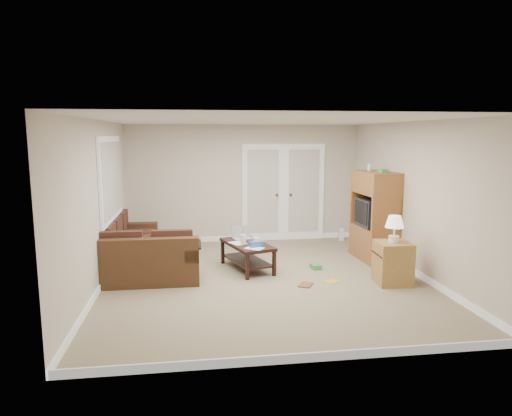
{
  "coord_description": "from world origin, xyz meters",
  "views": [
    {
      "loc": [
        -1.09,
        -6.95,
        2.28
      ],
      "look_at": [
        -0.08,
        0.34,
        1.1
      ],
      "focal_mm": 32.0,
      "sensor_mm": 36.0,
      "label": 1
    }
  ],
  "objects": [
    {
      "name": "tv_armoire",
      "position": [
        2.2,
        0.91,
        0.82
      ],
      "size": [
        0.61,
        1.04,
        1.75
      ],
      "rotation": [
        0.0,
        0.0,
        0.05
      ],
      "color": "#92592D",
      "rests_on": "floor"
    },
    {
      "name": "wall_left",
      "position": [
        -2.5,
        0.0,
        1.25
      ],
      "size": [
        0.02,
        5.5,
        2.5
      ],
      "primitive_type": "cube",
      "color": "beige",
      "rests_on": "floor"
    },
    {
      "name": "side_cabinet",
      "position": [
        1.94,
        -0.49,
        0.38
      ],
      "size": [
        0.53,
        0.53,
        1.07
      ],
      "rotation": [
        0.0,
        0.0,
        -0.05
      ],
      "color": "#A87D3D",
      "rests_on": "floor"
    },
    {
      "name": "floor_book",
      "position": [
        0.5,
        -0.36,
        0.01
      ],
      "size": [
        0.28,
        0.3,
        0.02
      ],
      "primitive_type": "imported",
      "rotation": [
        0.0,
        0.0,
        -0.54
      ],
      "color": "brown",
      "rests_on": "floor"
    },
    {
      "name": "floor",
      "position": [
        0.0,
        0.0,
        0.0
      ],
      "size": [
        5.5,
        5.5,
        0.0
      ],
      "primitive_type": "plane",
      "color": "gray",
      "rests_on": "ground"
    },
    {
      "name": "wall_front",
      "position": [
        0.0,
        -2.75,
        1.25
      ],
      "size": [
        5.0,
        0.02,
        2.5
      ],
      "primitive_type": "cube",
      "color": "beige",
      "rests_on": "floor"
    },
    {
      "name": "baseboards",
      "position": [
        0.0,
        0.0,
        0.05
      ],
      "size": [
        5.0,
        5.5,
        0.1
      ],
      "primitive_type": null,
      "color": "silver",
      "rests_on": "floor"
    },
    {
      "name": "coffee_table",
      "position": [
        -0.2,
        0.58,
        0.25
      ],
      "size": [
        0.89,
        1.25,
        0.77
      ],
      "rotation": [
        0.0,
        0.0,
        0.31
      ],
      "color": "black",
      "rests_on": "floor"
    },
    {
      "name": "window_left",
      "position": [
        -2.46,
        1.0,
        1.55
      ],
      "size": [
        0.05,
        1.92,
        1.42
      ],
      "color": "silver",
      "rests_on": "wall_left"
    },
    {
      "name": "space_heater",
      "position": [
        2.1,
        2.45,
        0.13
      ],
      "size": [
        0.13,
        0.11,
        0.27
      ],
      "primitive_type": "cube",
      "rotation": [
        0.0,
        0.0,
        -0.25
      ],
      "color": "white",
      "rests_on": "floor"
    },
    {
      "name": "sectional_sofa",
      "position": [
        -2.06,
        0.72,
        0.3
      ],
      "size": [
        1.64,
        2.46,
        0.76
      ],
      "rotation": [
        0.0,
        0.0,
        -0.01
      ],
      "color": "#482F1C",
      "rests_on": "floor"
    },
    {
      "name": "floor_greenbox",
      "position": [
        0.97,
        0.43,
        0.04
      ],
      "size": [
        0.17,
        0.22,
        0.08
      ],
      "primitive_type": "cube",
      "rotation": [
        0.0,
        0.0,
        0.1
      ],
      "color": "#428F41",
      "rests_on": "floor"
    },
    {
      "name": "floor_magazine",
      "position": [
        1.04,
        -0.27,
        0.0
      ],
      "size": [
        0.31,
        0.29,
        0.01
      ],
      "primitive_type": "cube",
      "rotation": [
        0.0,
        0.0,
        0.53
      ],
      "color": "gold",
      "rests_on": "floor"
    },
    {
      "name": "wall_right",
      "position": [
        2.5,
        0.0,
        1.25
      ],
      "size": [
        0.02,
        5.5,
        2.5
      ],
      "primitive_type": "cube",
      "color": "beige",
      "rests_on": "floor"
    },
    {
      "name": "french_doors",
      "position": [
        0.85,
        2.71,
        1.04
      ],
      "size": [
        1.8,
        0.05,
        2.13
      ],
      "color": "silver",
      "rests_on": "floor"
    },
    {
      "name": "ceiling",
      "position": [
        0.0,
        0.0,
        2.5
      ],
      "size": [
        5.0,
        5.5,
        0.02
      ],
      "primitive_type": "cube",
      "color": "silver",
      "rests_on": "wall_back"
    },
    {
      "name": "wall_back",
      "position": [
        0.0,
        2.75,
        1.25
      ],
      "size": [
        5.0,
        0.02,
        2.5
      ],
      "primitive_type": "cube",
      "color": "beige",
      "rests_on": "floor"
    }
  ]
}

